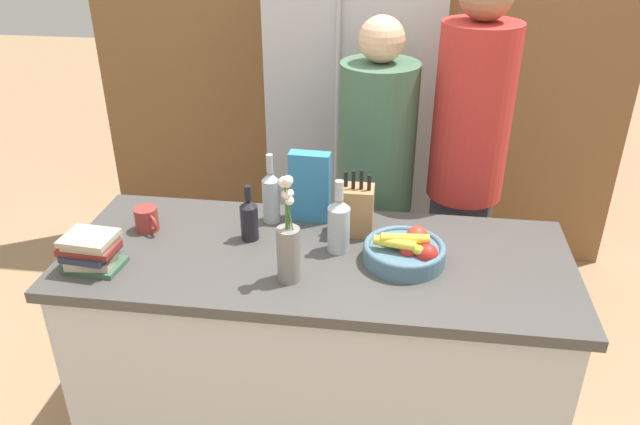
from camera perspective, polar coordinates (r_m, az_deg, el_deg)
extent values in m
cube|color=silver|center=(2.49, -0.29, -12.91)|extent=(1.73, 0.69, 0.84)
cube|color=#474442|center=(2.23, -0.32, -4.27)|extent=(1.80, 0.72, 0.04)
cube|color=brown|center=(3.56, 3.42, 15.74)|extent=(3.00, 0.12, 2.60)
cube|color=#B7B7BC|center=(3.29, 3.28, 9.36)|extent=(0.82, 0.60, 2.01)
cylinder|color=#B7B7BC|center=(2.96, 1.60, 9.33)|extent=(0.02, 0.02, 1.10)
cylinder|color=slate|center=(2.18, 7.68, -3.80)|extent=(0.28, 0.28, 0.06)
torus|color=slate|center=(2.16, 7.73, -3.15)|extent=(0.28, 0.28, 0.02)
sphere|color=red|center=(2.21, 8.86, -2.18)|extent=(0.08, 0.08, 0.08)
sphere|color=#C64C23|center=(2.14, 8.25, -3.26)|extent=(0.07, 0.07, 0.07)
sphere|color=red|center=(2.18, 8.35, -2.97)|extent=(0.07, 0.07, 0.07)
sphere|color=red|center=(2.13, 8.08, -3.43)|extent=(0.06, 0.06, 0.06)
sphere|color=red|center=(2.12, 9.76, -3.82)|extent=(0.08, 0.08, 0.08)
cylinder|color=yellow|center=(2.14, 7.53, -2.90)|extent=(0.16, 0.11, 0.03)
cylinder|color=yellow|center=(2.12, 6.85, -2.80)|extent=(0.15, 0.06, 0.03)
cylinder|color=yellow|center=(2.12, 7.78, -2.37)|extent=(0.16, 0.05, 0.03)
cube|color=#A87A4C|center=(2.31, 3.37, 0.20)|extent=(0.12, 0.10, 0.19)
cylinder|color=black|center=(2.27, 2.39, 2.96)|extent=(0.01, 0.01, 0.07)
cylinder|color=black|center=(2.25, 3.08, 2.89)|extent=(0.01, 0.01, 0.08)
cylinder|color=black|center=(2.25, 3.80, 2.90)|extent=(0.01, 0.01, 0.08)
cylinder|color=black|center=(2.24, 4.52, 2.63)|extent=(0.01, 0.01, 0.07)
cylinder|color=gray|center=(2.03, -2.89, -3.85)|extent=(0.08, 0.08, 0.19)
cylinder|color=#477538|center=(1.96, -2.85, -0.23)|extent=(0.01, 0.01, 0.10)
sphere|color=white|center=(1.93, -2.80, 1.08)|extent=(0.03, 0.03, 0.03)
cylinder|color=#477538|center=(1.96, -2.83, 0.13)|extent=(0.02, 0.01, 0.12)
sphere|color=white|center=(1.94, -2.77, 1.78)|extent=(0.03, 0.03, 0.03)
cylinder|color=#477538|center=(1.95, -3.02, 0.59)|extent=(0.01, 0.01, 0.16)
sphere|color=white|center=(1.92, -3.08, 2.74)|extent=(0.03, 0.03, 0.03)
cylinder|color=#477538|center=(1.95, -3.16, 0.60)|extent=(0.01, 0.02, 0.16)
sphere|color=white|center=(1.91, -3.31, 2.78)|extent=(0.04, 0.04, 0.04)
cylinder|color=#477538|center=(1.95, -3.03, 0.06)|extent=(0.01, 0.01, 0.13)
sphere|color=white|center=(1.92, -3.10, 1.69)|extent=(0.03, 0.03, 0.03)
cylinder|color=#477538|center=(1.94, -2.94, 0.63)|extent=(0.03, 0.02, 0.18)
sphere|color=white|center=(1.89, -2.96, 2.92)|extent=(0.03, 0.03, 0.03)
cube|color=teal|center=(2.38, -0.94, 2.37)|extent=(0.16, 0.07, 0.28)
cylinder|color=#99332D|center=(2.43, -15.57, -0.58)|extent=(0.09, 0.09, 0.09)
torus|color=#99332D|center=(2.39, -15.07, -0.97)|extent=(0.05, 0.05, 0.06)
cube|color=#3D6047|center=(2.27, -19.86, -4.51)|extent=(0.20, 0.15, 0.02)
cube|color=#B7A88E|center=(2.26, -20.11, -4.06)|extent=(0.16, 0.13, 0.03)
cube|color=#2D334C|center=(2.26, -20.22, -3.40)|extent=(0.17, 0.16, 0.02)
cube|color=maroon|center=(2.24, -20.37, -3.04)|extent=(0.19, 0.12, 0.02)
cube|color=#B7A88E|center=(2.23, -20.19, -2.48)|extent=(0.17, 0.14, 0.02)
cube|color=#B7A88E|center=(2.22, -20.39, -2.18)|extent=(0.18, 0.15, 0.02)
cylinder|color=#B2BCC1|center=(2.20, 1.72, -1.55)|extent=(0.08, 0.08, 0.17)
cone|color=#B2BCC1|center=(2.15, 1.76, 0.79)|extent=(0.08, 0.08, 0.03)
cylinder|color=#B2BCC1|center=(2.13, 1.78, 2.03)|extent=(0.03, 0.03, 0.07)
cylinder|color=black|center=(2.29, -6.47, -0.93)|extent=(0.07, 0.07, 0.13)
cone|color=black|center=(2.25, -6.58, 0.84)|extent=(0.07, 0.07, 0.03)
cylinder|color=black|center=(2.24, -6.64, 1.78)|extent=(0.02, 0.02, 0.06)
cylinder|color=#B2BCC1|center=(2.40, -4.49, 1.08)|extent=(0.07, 0.07, 0.17)
cone|color=#B2BCC1|center=(2.35, -4.58, 3.30)|extent=(0.07, 0.07, 0.03)
cylinder|color=#B2BCC1|center=(2.33, -4.63, 4.48)|extent=(0.03, 0.03, 0.07)
cube|color=#383842|center=(3.00, 4.68, -5.85)|extent=(0.26, 0.18, 0.77)
cylinder|color=#42664C|center=(2.67, 5.26, 6.82)|extent=(0.33, 0.33, 0.64)
sphere|color=#DBAD89|center=(2.56, 5.67, 15.50)|extent=(0.19, 0.19, 0.19)
cube|color=#383842|center=(2.97, 12.06, -5.79)|extent=(0.28, 0.22, 0.87)
cylinder|color=red|center=(2.62, 13.78, 8.81)|extent=(0.31, 0.31, 0.72)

